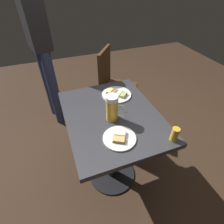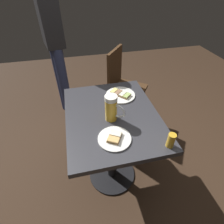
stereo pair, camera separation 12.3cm
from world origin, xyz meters
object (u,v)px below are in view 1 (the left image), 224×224
(beer_mug, at_px, (113,108))
(cafe_chair, at_px, (113,83))
(beer_glass_small, at_px, (175,134))
(plate_near, at_px, (117,94))
(patron_standing, at_px, (40,43))
(plate_far, at_px, (119,138))

(beer_mug, xyz_separation_m, cafe_chair, (0.32, 0.82, -0.34))
(beer_mug, bearing_deg, cafe_chair, 68.84)
(beer_glass_small, xyz_separation_m, cafe_chair, (0.04, 1.13, -0.30))
(plate_near, relative_size, beer_glass_small, 2.54)
(beer_glass_small, xyz_separation_m, patron_standing, (-0.65, 1.42, 0.16))
(plate_near, xyz_separation_m, cafe_chair, (0.19, 0.57, -0.26))
(plate_near, distance_m, beer_glass_small, 0.58)
(beer_glass_small, relative_size, patron_standing, 0.06)
(beer_mug, bearing_deg, patron_standing, 108.44)
(plate_far, xyz_separation_m, cafe_chair, (0.34, 1.01, -0.26))
(patron_standing, bearing_deg, beer_glass_small, 12.03)
(beer_mug, bearing_deg, beer_glass_small, -47.79)
(beer_glass_small, bearing_deg, plate_far, 158.07)
(beer_mug, height_order, patron_standing, patron_standing)
(plate_far, relative_size, beer_glass_small, 2.18)
(patron_standing, bearing_deg, plate_far, 2.44)
(plate_near, xyz_separation_m, patron_standing, (-0.50, 0.86, 0.19))
(beer_glass_small, relative_size, cafe_chair, 0.10)
(plate_far, bearing_deg, patron_standing, 104.95)
(plate_far, xyz_separation_m, patron_standing, (-0.35, 1.30, 0.19))
(plate_far, distance_m, beer_mug, 0.20)
(beer_mug, relative_size, beer_glass_small, 2.00)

